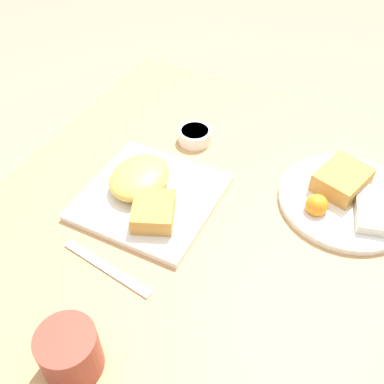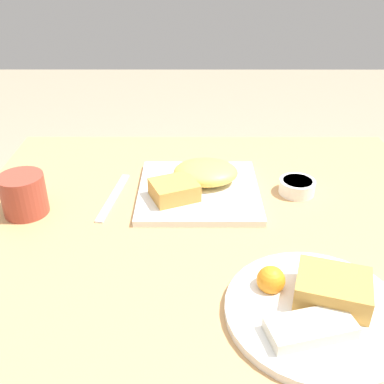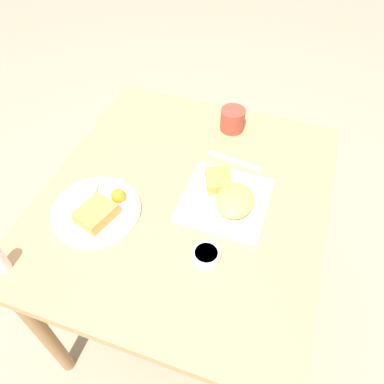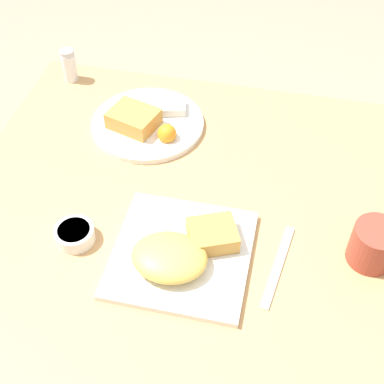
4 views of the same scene
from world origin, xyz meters
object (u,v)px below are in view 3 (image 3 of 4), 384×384
(butter_knife, at_px, (235,161))
(coffee_mug, at_px, (233,120))
(salt_shaker, at_px, (0,260))
(plate_oval_far, at_px, (97,210))
(plate_square_near, at_px, (228,198))
(sauce_ramekin, at_px, (206,255))

(butter_knife, distance_m, coffee_mug, 0.18)
(coffee_mug, bearing_deg, salt_shaker, 151.00)
(coffee_mug, bearing_deg, plate_oval_far, 151.66)
(plate_square_near, height_order, coffee_mug, coffee_mug)
(salt_shaker, height_order, butter_knife, salt_shaker)
(sauce_ramekin, height_order, butter_knife, sauce_ramekin)
(sauce_ramekin, xyz_separation_m, coffee_mug, (0.55, 0.08, 0.02))
(butter_knife, height_order, coffee_mug, coffee_mug)
(plate_square_near, relative_size, coffee_mug, 2.91)
(plate_square_near, xyz_separation_m, sauce_ramekin, (-0.21, 0.00, -0.01))
(plate_square_near, bearing_deg, sauce_ramekin, 179.46)
(coffee_mug, bearing_deg, plate_square_near, -166.96)
(sauce_ramekin, distance_m, salt_shaker, 0.54)
(butter_knife, bearing_deg, coffee_mug, -62.59)
(plate_square_near, distance_m, sauce_ramekin, 0.21)
(butter_knife, bearing_deg, sauce_ramekin, 101.54)
(plate_oval_far, distance_m, coffee_mug, 0.58)
(sauce_ramekin, relative_size, butter_knife, 0.39)
(plate_square_near, xyz_separation_m, salt_shaker, (-0.41, 0.50, 0.02))
(butter_knife, bearing_deg, plate_oval_far, 54.66)
(plate_oval_far, height_order, salt_shaker, salt_shaker)
(plate_square_near, distance_m, coffee_mug, 0.35)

